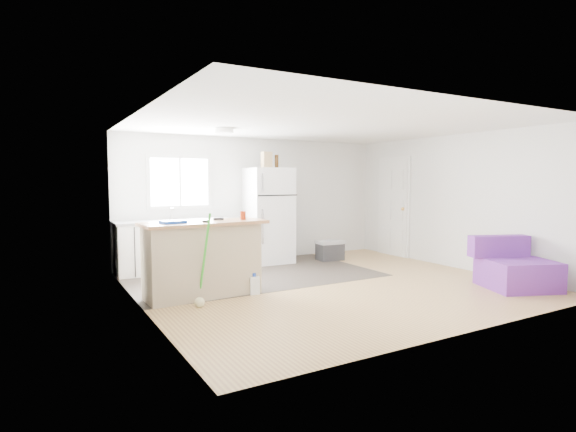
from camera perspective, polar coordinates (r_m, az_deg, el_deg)
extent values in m
cube|color=#9C6F41|center=(6.93, 5.25, -8.69)|extent=(5.50, 5.00, 0.01)
cube|color=white|center=(6.80, 5.40, 11.45)|extent=(5.50, 5.00, 0.01)
cube|color=silver|center=(8.92, -3.95, 2.10)|extent=(5.50, 0.01, 2.40)
cube|color=silver|center=(4.93, 22.25, -0.22)|extent=(5.50, 0.01, 2.40)
cube|color=silver|center=(5.65, -18.15, 0.46)|extent=(0.01, 5.00, 2.40)
cube|color=silver|center=(8.64, 20.43, 1.74)|extent=(0.01, 5.00, 2.40)
cube|color=#2D2722|center=(7.64, -4.72, -7.39)|extent=(4.05, 2.50, 0.00)
cube|color=white|center=(8.35, -13.59, 4.22)|extent=(1.18, 0.04, 0.98)
cube|color=white|center=(8.33, -13.55, 4.22)|extent=(1.05, 0.01, 0.85)
cube|color=white|center=(8.32, -13.54, 4.22)|extent=(0.03, 0.02, 0.85)
cube|color=white|center=(9.69, 13.23, 1.09)|extent=(0.05, 0.82, 2.03)
cube|color=white|center=(9.70, 13.27, 1.12)|extent=(0.03, 0.92, 2.10)
sphere|color=gold|center=(9.43, 14.35, 0.88)|extent=(0.07, 0.07, 0.07)
cylinder|color=white|center=(7.28, -8.12, 10.65)|extent=(0.30, 0.30, 0.07)
cube|color=white|center=(8.08, -14.18, -3.78)|extent=(1.95, 0.60, 0.86)
cube|color=slate|center=(8.03, -14.24, -0.62)|extent=(2.01, 0.64, 0.04)
cube|color=silver|center=(8.00, -14.18, -0.64)|extent=(0.54, 0.41, 0.06)
cube|color=#BCAE88|center=(6.23, -10.77, -5.59)|extent=(1.55, 0.61, 0.98)
cube|color=#B1764C|center=(6.18, -10.58, -0.88)|extent=(1.70, 0.71, 0.04)
cube|color=white|center=(8.61, -2.49, 0.06)|extent=(0.83, 0.78, 1.81)
cube|color=black|center=(8.25, -1.29, 2.65)|extent=(0.80, 0.04, 0.02)
cube|color=silver|center=(8.10, -3.27, 4.27)|extent=(0.03, 0.02, 0.33)
cube|color=silver|center=(8.14, -3.25, -1.35)|extent=(0.03, 0.02, 0.63)
cube|color=#2A2A2C|center=(8.96, 5.35, -4.56)|extent=(0.52, 0.37, 0.33)
cube|color=#98989B|center=(8.93, 5.36, -3.31)|extent=(0.54, 0.39, 0.07)
cube|color=purple|center=(7.42, 27.14, -6.58)|extent=(1.16, 1.13, 0.43)
cube|color=purple|center=(7.53, 25.20, -3.46)|extent=(0.92, 0.54, 0.32)
cube|color=white|center=(6.32, -4.30, -8.78)|extent=(0.15, 0.12, 0.25)
cylinder|color=#1735A4|center=(6.29, -4.31, -7.46)|extent=(0.06, 0.06, 0.05)
cylinder|color=green|center=(5.84, -10.56, -5.13)|extent=(0.10, 0.31, 1.14)
sphere|color=beige|center=(5.82, -11.17, -10.72)|extent=(0.13, 0.13, 0.13)
cylinder|color=#B82D0B|center=(6.37, -5.75, 0.08)|extent=(0.08, 0.08, 0.12)
cube|color=#133DB4|center=(5.98, -14.41, -0.73)|extent=(0.33, 0.26, 0.04)
cube|color=black|center=(6.35, -8.82, -0.37)|extent=(0.15, 0.07, 0.03)
cube|color=black|center=(6.04, -10.36, -0.66)|extent=(0.10, 0.04, 0.03)
cube|color=tan|center=(8.49, -2.73, 7.14)|extent=(0.21, 0.13, 0.30)
cylinder|color=#351E09|center=(8.59, -1.47, 6.94)|extent=(0.08, 0.08, 0.25)
cylinder|color=#351E09|center=(8.68, -1.45, 6.92)|extent=(0.09, 0.09, 0.25)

